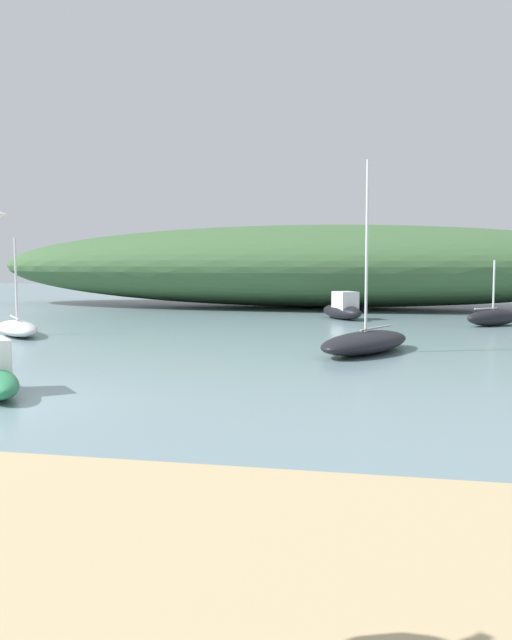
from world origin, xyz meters
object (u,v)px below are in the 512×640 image
Objects in this scene: motorboat_far_left at (343,309)px; sailboat_mid_channel at (493,317)px; sailboat_centre_water at (17,328)px; sailboat_west_reach at (365,342)px.

sailboat_mid_channel is at bearing -17.64° from motorboat_far_left.
sailboat_centre_water is 14.11m from motorboat_far_left.
sailboat_mid_channel is 18.46m from sailboat_centre_water.
sailboat_mid_channel is 10.39m from sailboat_west_reach.
sailboat_west_reach reaches higher than sailboat_centre_water.
sailboat_west_reach is at bearing -10.00° from sailboat_centre_water.
sailboat_west_reach is 1.78× the size of motorboat_far_left.
sailboat_centre_water reaches higher than motorboat_far_left.
motorboat_far_left is at bearing 97.89° from sailboat_west_reach.
sailboat_west_reach reaches higher than motorboat_far_left.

